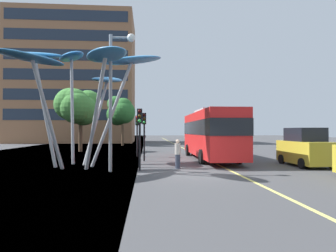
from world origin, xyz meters
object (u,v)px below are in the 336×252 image
traffic_light_island_mid (137,127)px  leaf_sculpture (86,69)px  traffic_light_kerb_near (140,126)px  red_bus (210,132)px  car_parked_mid (305,148)px  traffic_light_kerb_far (144,126)px  street_lamp (116,83)px  pedestrian (178,154)px

traffic_light_island_mid → leaf_sculpture: bearing=-115.2°
leaf_sculpture → traffic_light_kerb_near: (3.34, -2.18, -3.51)m
red_bus → car_parked_mid: size_ratio=2.80×
leaf_sculpture → red_bus: bearing=22.8°
leaf_sculpture → traffic_light_kerb_far: size_ratio=2.73×
traffic_light_kerb_far → street_lamp: 5.70m
red_bus → pedestrian: size_ratio=6.67×
pedestrian → traffic_light_kerb_far: bearing=115.1°
street_lamp → pedestrian: street_lamp is taller
red_bus → car_parked_mid: bearing=-41.6°
traffic_light_island_mid → pedestrian: traffic_light_island_mid is taller
traffic_light_island_mid → car_parked_mid: size_ratio=0.86×
leaf_sculpture → car_parked_mid: (13.41, -0.77, -4.85)m
traffic_light_kerb_near → street_lamp: 2.58m
traffic_light_island_mid → street_lamp: (-0.81, -8.55, 2.20)m
traffic_light_kerb_far → car_parked_mid: (9.88, -3.46, -1.40)m
leaf_sculpture → car_parked_mid: bearing=-3.3°
traffic_light_kerb_near → traffic_light_island_mid: size_ratio=0.98×
street_lamp → pedestrian: (3.38, 0.90, -3.85)m
leaf_sculpture → traffic_light_kerb_near: size_ratio=2.79×
street_lamp → pedestrian: size_ratio=4.42×
traffic_light_island_mid → pedestrian: 8.24m
pedestrian → traffic_light_island_mid: bearing=108.6°
traffic_light_kerb_near → pedestrian: 2.77m
red_bus → leaf_sculpture: bearing=-157.2°
red_bus → traffic_light_island_mid: 6.18m
car_parked_mid → traffic_light_kerb_near: bearing=-172.0°
red_bus → car_parked_mid: (4.91, -4.36, -0.97)m
car_parked_mid → street_lamp: street_lamp is taller
traffic_light_kerb_near → car_parked_mid: traffic_light_kerb_near is taller
red_bus → traffic_light_kerb_near: red_bus is taller
traffic_light_kerb_near → traffic_light_island_mid: bearing=92.9°
traffic_light_kerb_near → traffic_light_island_mid: traffic_light_island_mid is taller
traffic_light_kerb_near → traffic_light_kerb_far: traffic_light_kerb_far is taller
leaf_sculpture → pedestrian: 7.64m
leaf_sculpture → car_parked_mid: size_ratio=2.35×
red_bus → street_lamp: 9.13m
leaf_sculpture → traffic_light_kerb_near: leaf_sculpture is taller
traffic_light_kerb_near → traffic_light_island_mid: 8.37m
leaf_sculpture → traffic_light_kerb_near: 5.31m
street_lamp → traffic_light_island_mid: bearing=84.6°
traffic_light_kerb_far → car_parked_mid: bearing=-19.3°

